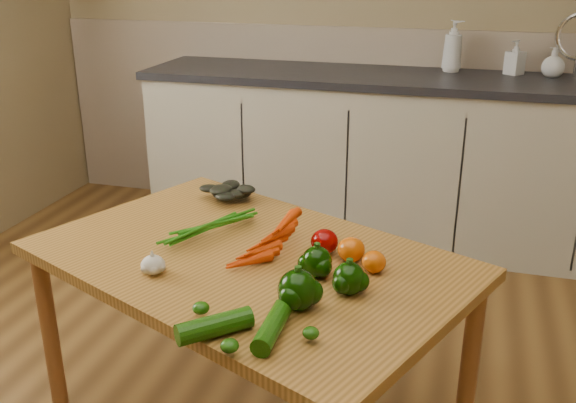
# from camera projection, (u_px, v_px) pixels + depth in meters

# --- Properties ---
(room) EXTENTS (4.04, 5.04, 2.64)m
(room) POSITION_uv_depth(u_px,v_px,m) (242.00, 69.00, 1.41)
(room) COLOR brown
(room) RESTS_ON ground
(counter_run) EXTENTS (2.84, 0.64, 1.14)m
(counter_run) POSITION_uv_depth(u_px,v_px,m) (411.00, 158.00, 3.45)
(counter_run) COLOR #B2AB94
(counter_run) RESTS_ON ground
(table) EXTENTS (1.45, 1.22, 0.66)m
(table) POSITION_uv_depth(u_px,v_px,m) (248.00, 277.00, 1.90)
(table) COLOR #A87230
(table) RESTS_ON ground
(soap_bottle_a) EXTENTS (0.13, 0.13, 0.26)m
(soap_bottle_a) POSITION_uv_depth(u_px,v_px,m) (453.00, 46.00, 3.34)
(soap_bottle_a) COLOR silver
(soap_bottle_a) RESTS_ON counter_run
(soap_bottle_b) EXTENTS (0.11, 0.11, 0.17)m
(soap_bottle_b) POSITION_uv_depth(u_px,v_px,m) (515.00, 57.00, 3.28)
(soap_bottle_b) COLOR silver
(soap_bottle_b) RESTS_ON counter_run
(soap_bottle_c) EXTENTS (0.14, 0.14, 0.15)m
(soap_bottle_c) POSITION_uv_depth(u_px,v_px,m) (554.00, 63.00, 3.21)
(soap_bottle_c) COLOR silver
(soap_bottle_c) RESTS_ON counter_run
(carrot_bunch) EXTENTS (0.28, 0.25, 0.06)m
(carrot_bunch) POSITION_uv_depth(u_px,v_px,m) (251.00, 238.00, 1.91)
(carrot_bunch) COLOR #E23C05
(carrot_bunch) RESTS_ON table
(leafy_greens) EXTENTS (0.18, 0.16, 0.09)m
(leafy_greens) POSITION_uv_depth(u_px,v_px,m) (228.00, 189.00, 2.27)
(leafy_greens) COLOR black
(leafy_greens) RESTS_ON table
(garlic_bulb) EXTENTS (0.06, 0.06, 0.05)m
(garlic_bulb) POSITION_uv_depth(u_px,v_px,m) (153.00, 265.00, 1.75)
(garlic_bulb) COLOR beige
(garlic_bulb) RESTS_ON table
(pepper_a) EXTENTS (0.08, 0.08, 0.08)m
(pepper_a) POSITION_uv_depth(u_px,v_px,m) (317.00, 262.00, 1.74)
(pepper_a) COLOR black
(pepper_a) RESTS_ON table
(pepper_b) EXTENTS (0.08, 0.08, 0.08)m
(pepper_b) POSITION_uv_depth(u_px,v_px,m) (349.00, 278.00, 1.65)
(pepper_b) COLOR black
(pepper_b) RESTS_ON table
(pepper_c) EXTENTS (0.10, 0.10, 0.10)m
(pepper_c) POSITION_uv_depth(u_px,v_px,m) (298.00, 290.00, 1.57)
(pepper_c) COLOR black
(pepper_c) RESTS_ON table
(tomato_a) EXTENTS (0.08, 0.08, 0.07)m
(tomato_a) POSITION_uv_depth(u_px,v_px,m) (324.00, 242.00, 1.87)
(tomato_a) COLOR #830402
(tomato_a) RESTS_ON table
(tomato_b) EXTENTS (0.08, 0.08, 0.07)m
(tomato_b) POSITION_uv_depth(u_px,v_px,m) (351.00, 249.00, 1.82)
(tomato_b) COLOR #D65305
(tomato_b) RESTS_ON table
(tomato_c) EXTENTS (0.07, 0.07, 0.06)m
(tomato_c) POSITION_uv_depth(u_px,v_px,m) (374.00, 262.00, 1.76)
(tomato_c) COLOR #D65305
(tomato_c) RESTS_ON table
(zucchini_a) EXTENTS (0.05, 0.18, 0.05)m
(zucchini_a) POSITION_uv_depth(u_px,v_px,m) (272.00, 327.00, 1.47)
(zucchini_a) COLOR #134207
(zucchini_a) RESTS_ON table
(zucchini_b) EXTENTS (0.17, 0.16, 0.05)m
(zucchini_b) POSITION_uv_depth(u_px,v_px,m) (215.00, 326.00, 1.47)
(zucchini_b) COLOR #134207
(zucchini_b) RESTS_ON table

